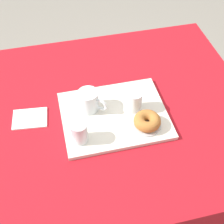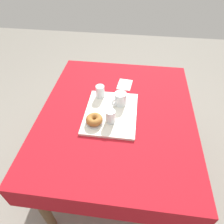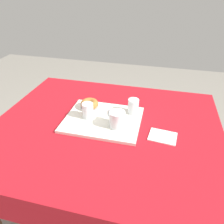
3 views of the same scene
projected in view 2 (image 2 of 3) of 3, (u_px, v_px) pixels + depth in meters
ground_plane at (116, 169)px, 1.90m from camera, size 6.00×6.00×0.00m
dining_table at (117, 121)px, 1.44m from camera, size 1.24×1.03×0.75m
serving_tray at (111, 113)px, 1.36m from camera, size 0.42×0.34×0.02m
tea_mug_left at (120, 99)px, 1.39m from camera, size 0.11×0.10×0.09m
water_glass_near at (100, 92)px, 1.45m from camera, size 0.06×0.06×0.09m
water_glass_far at (111, 117)px, 1.27m from camera, size 0.06×0.06×0.09m
donut_plate_left at (95, 122)px, 1.28m from camera, size 0.11×0.11×0.01m
sugar_donut_left at (94, 120)px, 1.26m from camera, size 0.11×0.11×0.04m
paper_napkin at (125, 85)px, 1.59m from camera, size 0.15×0.12×0.01m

